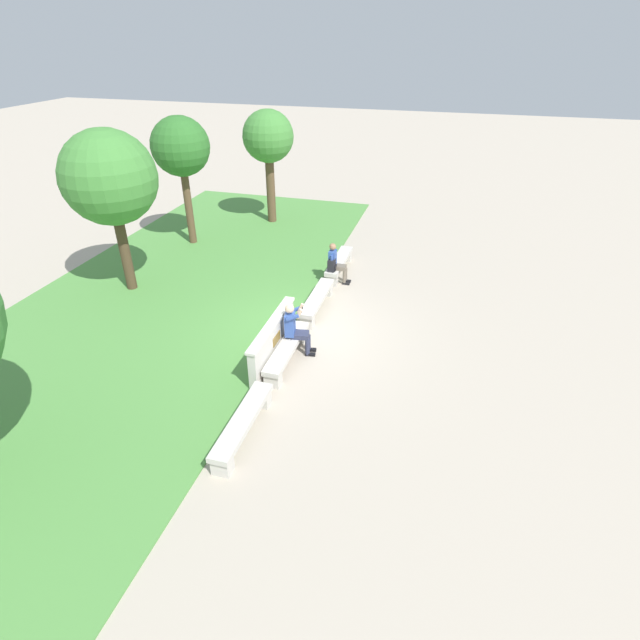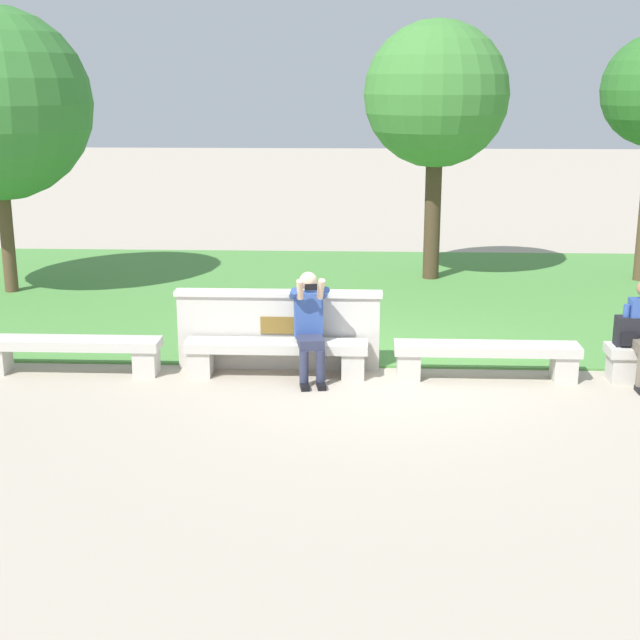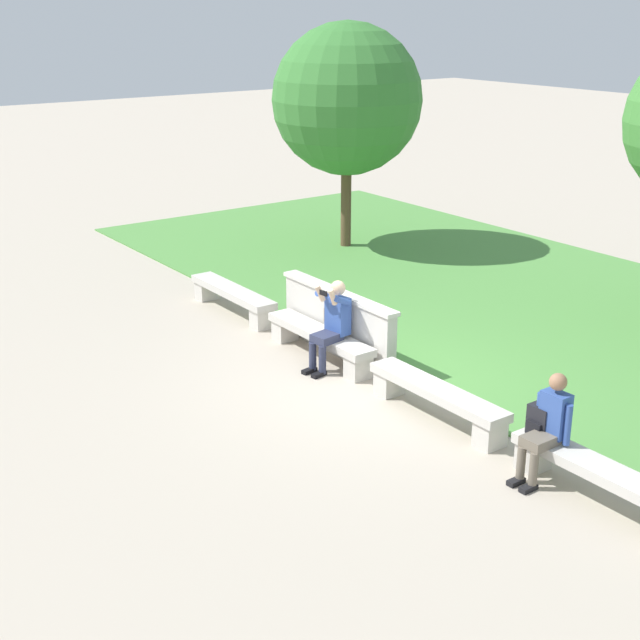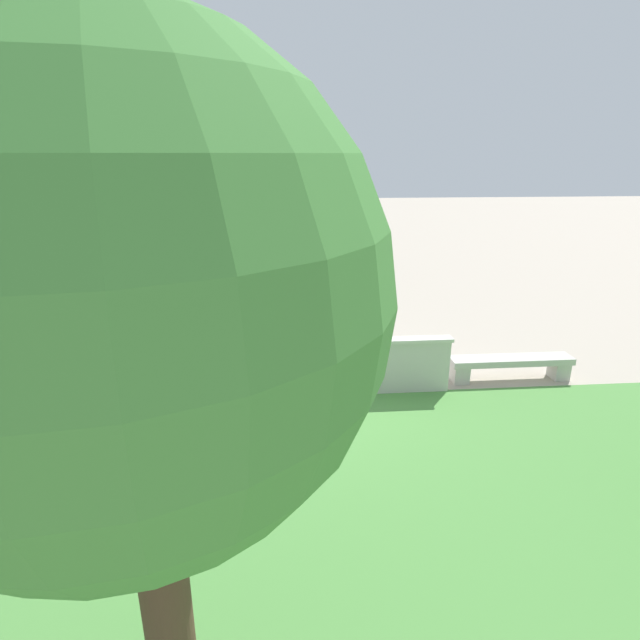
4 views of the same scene
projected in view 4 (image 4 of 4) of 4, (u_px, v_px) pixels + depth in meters
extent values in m
plane|color=#B2A593|center=(300.00, 387.00, 8.97)|extent=(80.00, 80.00, 0.00)
cube|color=#518E42|center=(320.00, 586.00, 4.82)|extent=(22.02, 8.00, 0.03)
cube|color=beige|center=(511.00, 360.00, 9.15)|extent=(2.26, 0.40, 0.12)
cube|color=beige|center=(559.00, 370.00, 9.29)|extent=(0.28, 0.34, 0.33)
cube|color=beige|center=(460.00, 373.00, 9.14)|extent=(0.28, 0.34, 0.33)
cube|color=beige|center=(372.00, 365.00, 8.95)|extent=(2.26, 0.40, 0.12)
cube|color=beige|center=(423.00, 374.00, 9.09)|extent=(0.28, 0.34, 0.33)
cube|color=beige|center=(319.00, 378.00, 8.94)|extent=(0.28, 0.34, 0.33)
cube|color=beige|center=(226.00, 370.00, 8.74)|extent=(2.26, 0.40, 0.12)
cube|color=beige|center=(281.00, 379.00, 8.89)|extent=(0.28, 0.34, 0.33)
cube|color=beige|center=(172.00, 383.00, 8.74)|extent=(0.28, 0.34, 0.33)
cube|color=beige|center=(74.00, 375.00, 8.54)|extent=(2.26, 0.40, 0.12)
cube|color=beige|center=(132.00, 385.00, 8.69)|extent=(0.28, 0.34, 0.33)
cube|color=beige|center=(19.00, 389.00, 8.54)|extent=(0.28, 0.34, 0.33)
cube|color=beige|center=(376.00, 368.00, 8.60)|extent=(2.56, 0.18, 0.95)
cube|color=beige|center=(377.00, 341.00, 8.44)|extent=(2.62, 0.24, 0.06)
cube|color=brown|center=(375.00, 360.00, 8.65)|extent=(0.44, 0.02, 0.22)
cube|color=black|center=(347.00, 373.00, 9.47)|extent=(0.14, 0.25, 0.06)
cylinder|color=#2D334C|center=(349.00, 365.00, 9.33)|extent=(0.11, 0.11, 0.42)
cube|color=black|center=(337.00, 374.00, 9.42)|extent=(0.14, 0.25, 0.06)
cylinder|color=#2D334C|center=(338.00, 366.00, 9.29)|extent=(0.11, 0.11, 0.42)
cube|color=#2D334C|center=(347.00, 355.00, 9.05)|extent=(0.36, 0.46, 0.12)
cube|color=#33519E|center=(351.00, 346.00, 8.75)|extent=(0.37, 0.27, 0.56)
sphere|color=beige|center=(351.00, 323.00, 8.62)|extent=(0.22, 0.22, 0.22)
cylinder|color=#33519E|center=(360.00, 327.00, 8.79)|extent=(0.14, 0.32, 0.21)
cylinder|color=beige|center=(354.00, 321.00, 8.88)|extent=(0.09, 0.19, 0.27)
cylinder|color=#33519E|center=(339.00, 329.00, 8.71)|extent=(0.14, 0.32, 0.21)
cylinder|color=beige|center=(340.00, 322.00, 8.83)|extent=(0.13, 0.20, 0.27)
cube|color=black|center=(346.00, 318.00, 8.90)|extent=(0.15, 0.04, 0.08)
cube|color=black|center=(132.00, 382.00, 9.12)|extent=(0.10, 0.22, 0.06)
cylinder|color=#6B6051|center=(130.00, 372.00, 9.00)|extent=(0.10, 0.10, 0.42)
cube|color=black|center=(122.00, 382.00, 9.10)|extent=(0.10, 0.22, 0.06)
cylinder|color=#6B6051|center=(120.00, 373.00, 8.98)|extent=(0.10, 0.10, 0.42)
cube|color=#6B6051|center=(120.00, 363.00, 8.73)|extent=(0.29, 0.40, 0.12)
cube|color=#33519E|center=(114.00, 354.00, 8.44)|extent=(0.32, 0.20, 0.52)
sphere|color=#9E7051|center=(111.00, 332.00, 8.32)|extent=(0.20, 0.20, 0.20)
cylinder|color=#33519E|center=(127.00, 356.00, 8.50)|extent=(0.08, 0.08, 0.48)
cylinder|color=#33519E|center=(103.00, 357.00, 8.46)|extent=(0.08, 0.08, 0.48)
cube|color=black|center=(126.00, 361.00, 8.52)|extent=(0.28, 0.20, 0.36)
cube|color=black|center=(128.00, 362.00, 8.64)|extent=(0.20, 0.06, 0.16)
torus|color=black|center=(125.00, 350.00, 8.45)|extent=(0.10, 0.02, 0.10)
cylinder|color=#4C3826|center=(169.00, 620.00, 3.04)|extent=(0.30, 0.30, 2.58)
sphere|color=#428438|center=(127.00, 295.00, 2.39)|extent=(2.57, 2.57, 2.57)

